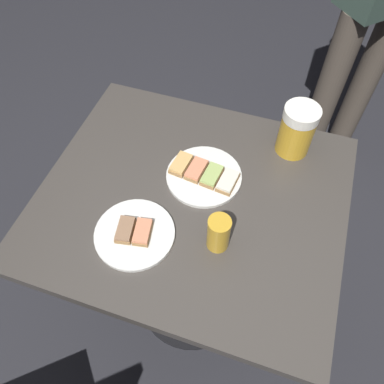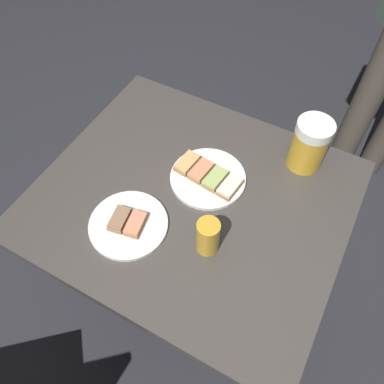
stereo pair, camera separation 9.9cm
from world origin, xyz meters
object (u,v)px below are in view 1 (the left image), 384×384
Objects in this scene: plate_near at (204,175)px; beer_glass_small at (219,233)px; plate_far at (135,233)px; beer_mug at (297,129)px.

beer_glass_small reaches higher than plate_near.
plate_near and plate_far have the same top height.
beer_mug is at bearing -17.69° from beer_glass_small.
plate_near is at bearing -25.68° from plate_far.
plate_far is 0.21m from beer_glass_small.
plate_near is at bearing 26.70° from beer_glass_small.
plate_near is 1.04× the size of plate_far.
beer_glass_small is at bearing -153.30° from plate_near.
plate_near is 0.21m from beer_glass_small.
beer_mug is at bearing -37.85° from plate_far.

